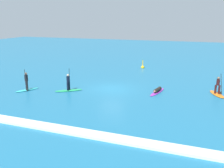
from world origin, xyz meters
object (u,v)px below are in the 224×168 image
object	(u,v)px
surfer_on_teal_board	(27,85)
surfer_on_purple_board	(157,91)
surfer_on_orange_board	(217,91)
marker_buoy	(143,67)
surfer_on_green_board	(69,87)

from	to	relation	value
surfer_on_teal_board	surfer_on_purple_board	distance (m)	13.12
surfer_on_orange_board	marker_buoy	bearing A→B (deg)	-159.67
surfer_on_teal_board	surfer_on_purple_board	xyz separation A→B (m)	(12.51, 3.91, -0.37)
surfer_on_teal_board	surfer_on_green_board	world-z (taller)	surfer_on_green_board
surfer_on_purple_board	surfer_on_green_board	bearing A→B (deg)	-61.68
surfer_on_teal_board	surfer_on_orange_board	size ratio (longest dim) A/B	0.93
surfer_on_teal_board	surfer_on_orange_board	world-z (taller)	surfer_on_teal_board
surfer_on_orange_board	surfer_on_purple_board	xyz separation A→B (m)	(-5.49, -1.22, -0.23)
surfer_on_green_board	surfer_on_purple_board	size ratio (longest dim) A/B	0.78
surfer_on_purple_board	marker_buoy	world-z (taller)	marker_buoy
surfer_on_green_board	surfer_on_orange_board	size ratio (longest dim) A/B	0.95
surfer_on_teal_board	surfer_on_green_board	xyz separation A→B (m)	(4.06, 1.28, -0.10)
surfer_on_teal_board	surfer_on_green_board	bearing A→B (deg)	132.68
surfer_on_green_board	marker_buoy	size ratio (longest dim) A/B	1.97
surfer_on_green_board	surfer_on_orange_board	world-z (taller)	surfer_on_green_board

